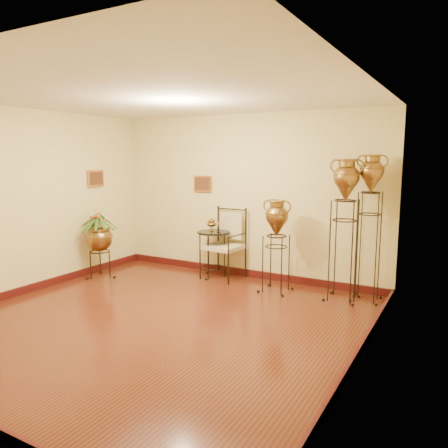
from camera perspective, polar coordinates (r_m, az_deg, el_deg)
The scene contains 8 objects.
ground at distance 5.78m, azimuth -8.73°, elevation -12.38°, with size 5.00×5.00×0.00m, color maroon.
room_shell at distance 5.42m, azimuth -9.15°, elevation 5.02°, with size 5.02×5.02×2.81m.
amphora_tall at distance 6.56m, azimuth 18.42°, elevation -0.34°, with size 0.48×0.48×2.13m.
amphora_mid at distance 6.50m, azimuth 15.43°, elevation -0.65°, with size 0.59×0.59×2.08m.
amphora_short at distance 6.77m, azimuth 6.84°, elevation -2.80°, with size 0.53×0.53×1.46m.
planter_urn at distance 7.82m, azimuth -16.02°, elevation -1.41°, with size 0.75×0.75×1.33m.
armchair at distance 7.47m, azimuth -0.13°, elevation -2.64°, with size 0.72×0.68×1.20m.
side_table at distance 7.60m, azimuth -1.36°, elevation -3.84°, with size 0.73×0.73×1.02m.
Camera 1 is at (3.37, -4.22, 2.07)m, focal length 35.00 mm.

